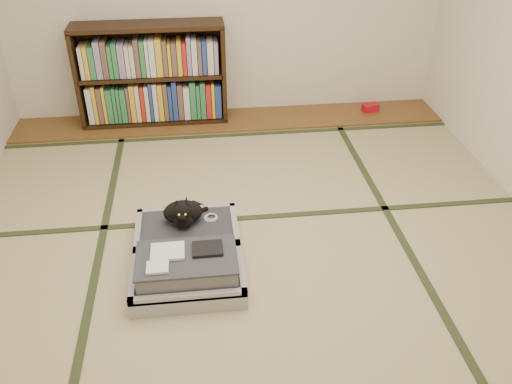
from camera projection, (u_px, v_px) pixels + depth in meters
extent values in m
plane|color=#CAB386|center=(255.00, 254.00, 3.50)|extent=(4.50, 4.50, 0.00)
cube|color=brown|center=(231.00, 120.00, 5.16)|extent=(4.00, 0.50, 0.02)
cube|color=#B80E1D|center=(370.00, 108.00, 5.30)|extent=(0.16, 0.12, 0.07)
cube|color=#2D381E|center=(97.00, 265.00, 3.40)|extent=(0.05, 4.50, 0.01)
cube|color=#2D381E|center=(404.00, 242.00, 3.60)|extent=(0.05, 4.50, 0.01)
cube|color=#2D381E|center=(248.00, 218.00, 3.83)|extent=(4.00, 0.05, 0.01)
cube|color=#2D381E|center=(233.00, 135.00, 4.92)|extent=(4.00, 0.05, 0.01)
cube|color=black|center=(79.00, 78.00, 4.84)|extent=(0.04, 0.30, 0.86)
cube|color=black|center=(223.00, 72.00, 4.97)|extent=(0.04, 0.30, 0.86)
cube|color=black|center=(157.00, 119.00, 5.14)|extent=(1.33, 0.30, 0.04)
cube|color=black|center=(147.00, 26.00, 4.67)|extent=(1.33, 0.30, 0.04)
cube|color=black|center=(152.00, 75.00, 4.91)|extent=(1.28, 0.30, 0.03)
cube|color=black|center=(153.00, 69.00, 5.02)|extent=(1.33, 0.02, 0.86)
cube|color=gray|center=(154.00, 98.00, 5.01)|extent=(1.20, 0.21, 0.36)
cube|color=gray|center=(150.00, 55.00, 4.79)|extent=(1.20, 0.21, 0.32)
cube|color=#A1A1A6|center=(188.00, 281.00, 3.21)|extent=(0.66, 0.44, 0.12)
cube|color=#32333A|center=(188.00, 277.00, 3.19)|extent=(0.59, 0.37, 0.09)
cube|color=#A1A1A6|center=(188.00, 297.00, 3.00)|extent=(0.66, 0.04, 0.04)
cube|color=#A1A1A6|center=(187.00, 251.00, 3.34)|extent=(0.66, 0.04, 0.04)
cube|color=#A1A1A6|center=(133.00, 277.00, 3.14)|extent=(0.04, 0.44, 0.04)
cube|color=#A1A1A6|center=(241.00, 268.00, 3.20)|extent=(0.04, 0.44, 0.04)
cube|color=#A1A1A6|center=(188.00, 235.00, 3.58)|extent=(0.66, 0.44, 0.12)
cube|color=#32333A|center=(187.00, 232.00, 3.56)|extent=(0.59, 0.37, 0.09)
cube|color=#A1A1A6|center=(187.00, 247.00, 3.37)|extent=(0.66, 0.04, 0.04)
cube|color=#A1A1A6|center=(187.00, 210.00, 3.71)|extent=(0.66, 0.04, 0.04)
cube|color=#A1A1A6|center=(138.00, 231.00, 3.51)|extent=(0.04, 0.44, 0.04)
cube|color=#A1A1A6|center=(235.00, 224.00, 3.57)|extent=(0.04, 0.44, 0.04)
cylinder|color=black|center=(187.00, 248.00, 3.35)|extent=(0.60, 0.02, 0.02)
cube|color=gray|center=(187.00, 266.00, 3.15)|extent=(0.57, 0.35, 0.12)
cube|color=#3D3C45|center=(186.00, 257.00, 3.11)|extent=(0.58, 0.36, 0.01)
cube|color=white|center=(168.00, 252.00, 3.13)|extent=(0.19, 0.16, 0.02)
cube|color=black|center=(207.00, 249.00, 3.15)|extent=(0.18, 0.14, 0.02)
cube|color=white|center=(157.00, 267.00, 3.01)|extent=(0.12, 0.11, 0.02)
cube|color=white|center=(154.00, 308.00, 3.01)|extent=(0.05, 0.01, 0.04)
cube|color=white|center=(173.00, 308.00, 3.02)|extent=(0.04, 0.01, 0.03)
cube|color=orange|center=(228.00, 302.00, 3.05)|extent=(0.04, 0.01, 0.03)
cube|color=#197F33|center=(217.00, 301.00, 3.03)|extent=(0.04, 0.01, 0.02)
ellipsoid|color=black|center=(183.00, 212.00, 3.54)|extent=(0.26, 0.17, 0.16)
ellipsoid|color=black|center=(183.00, 221.00, 3.49)|extent=(0.13, 0.09, 0.09)
ellipsoid|color=black|center=(182.00, 211.00, 3.41)|extent=(0.11, 0.10, 0.10)
sphere|color=black|center=(182.00, 217.00, 3.38)|extent=(0.05, 0.05, 0.05)
cone|color=black|center=(176.00, 203.00, 3.39)|extent=(0.04, 0.05, 0.05)
cone|color=black|center=(187.00, 202.00, 3.40)|extent=(0.04, 0.05, 0.05)
sphere|color=#A5BF33|center=(179.00, 215.00, 3.37)|extent=(0.02, 0.02, 0.02)
sphere|color=#A5BF33|center=(185.00, 214.00, 3.37)|extent=(0.02, 0.02, 0.02)
cylinder|color=black|center=(197.00, 212.00, 3.64)|extent=(0.16, 0.09, 0.03)
torus|color=white|center=(211.00, 218.00, 3.61)|extent=(0.09, 0.09, 0.01)
torus|color=white|center=(211.00, 217.00, 3.60)|extent=(0.08, 0.08, 0.01)
cube|color=black|center=(186.00, 211.00, 3.89)|extent=(0.41, 0.04, 0.01)
cube|color=black|center=(169.00, 208.00, 3.93)|extent=(0.19, 0.11, 0.01)
cube|color=black|center=(203.00, 205.00, 3.96)|extent=(0.17, 0.14, 0.01)
cylinder|color=black|center=(186.00, 200.00, 4.01)|extent=(0.02, 0.07, 0.01)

